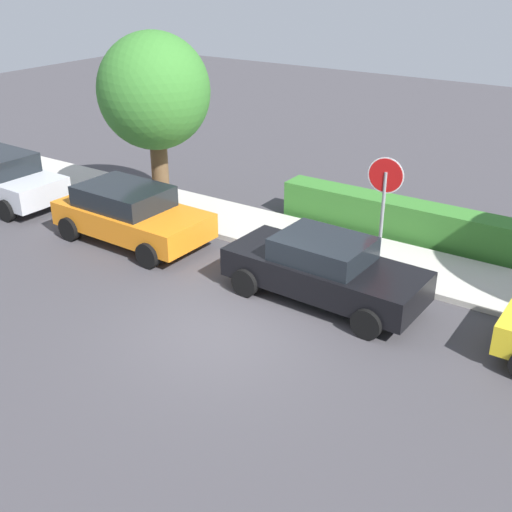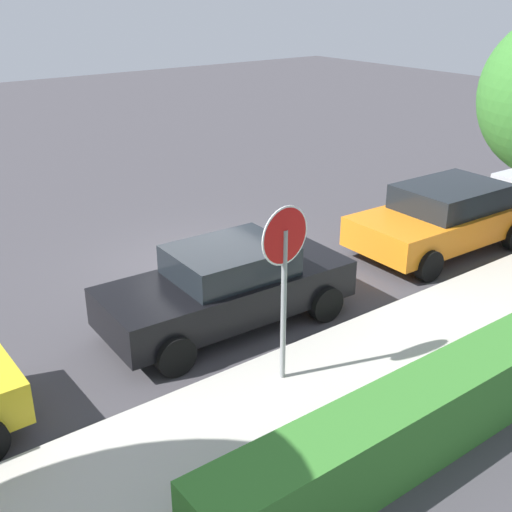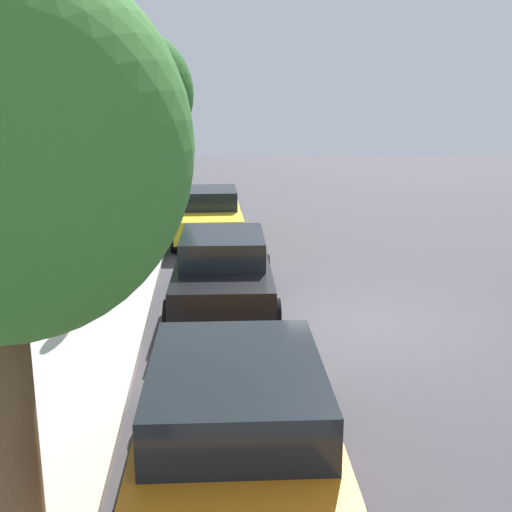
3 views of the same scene
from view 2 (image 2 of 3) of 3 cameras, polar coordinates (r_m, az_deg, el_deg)
name	(u,v)px [view 2 (image 2 of 3)]	position (r m, az deg, el deg)	size (l,w,h in m)	color
ground_plane	(208,268)	(13.40, -4.31, -1.05)	(60.00, 60.00, 0.00)	#423F44
sidewalk_curb	(372,362)	(10.20, 10.28, -9.28)	(32.00, 2.18, 0.14)	beige
stop_sign	(284,265)	(8.73, 2.54, -0.83)	(0.83, 0.10, 2.78)	gray
parked_car_black	(228,286)	(10.90, -2.52, -2.66)	(4.41, 2.06, 1.44)	black
parked_car_orange	(443,217)	(14.61, 16.28, 3.37)	(4.21, 2.18, 1.46)	orange
front_yard_hedge	(420,419)	(8.43, 14.34, -13.83)	(6.54, 0.82, 1.01)	#387A2D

